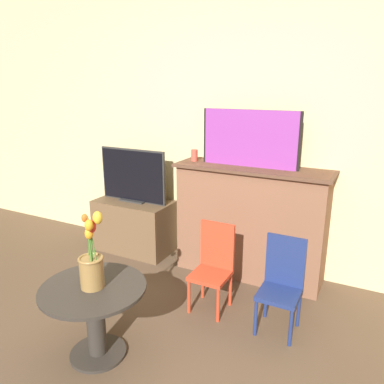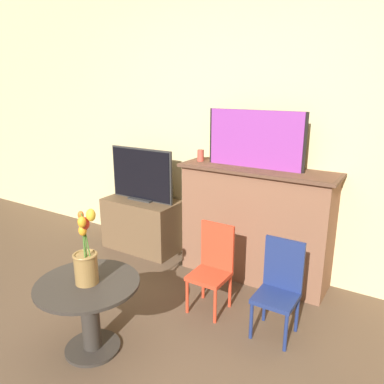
{
  "view_description": "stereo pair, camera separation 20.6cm",
  "coord_description": "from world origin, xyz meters",
  "views": [
    {
      "loc": [
        1.15,
        -0.99,
        1.63
      ],
      "look_at": [
        -0.04,
        1.29,
        0.89
      ],
      "focal_mm": 35.0,
      "sensor_mm": 36.0,
      "label": 1
    },
    {
      "loc": [
        1.33,
        -0.89,
        1.63
      ],
      "look_at": [
        -0.04,
        1.29,
        0.89
      ],
      "focal_mm": 35.0,
      "sensor_mm": 36.0,
      "label": 2
    }
  ],
  "objects": [
    {
      "name": "side_table",
      "position": [
        -0.28,
        0.49,
        0.31
      ],
      "size": [
        0.63,
        0.63,
        0.48
      ],
      "color": "#332D28",
      "rests_on": "ground"
    },
    {
      "name": "vase_tulips",
      "position": [
        -0.28,
        0.49,
        0.63
      ],
      "size": [
        0.21,
        0.17,
        0.48
      ],
      "color": "olive",
      "rests_on": "side_table"
    },
    {
      "name": "tv_stand",
      "position": [
        -0.99,
        1.87,
        0.26
      ],
      "size": [
        0.77,
        0.42,
        0.52
      ],
      "color": "brown",
      "rests_on": "ground"
    },
    {
      "name": "chair_red",
      "position": [
        0.13,
        1.31,
        0.35
      ],
      "size": [
        0.27,
        0.27,
        0.65
      ],
      "color": "red",
      "rests_on": "ground"
    },
    {
      "name": "painting",
      "position": [
        0.16,
        1.92,
        1.2
      ],
      "size": [
        0.82,
        0.03,
        0.46
      ],
      "color": "black",
      "rests_on": "fireplace_mantel"
    },
    {
      "name": "mantel_candle",
      "position": [
        -0.34,
        1.92,
        1.02
      ],
      "size": [
        0.06,
        0.06,
        0.1
      ],
      "color": "#CC4C3D",
      "rests_on": "fireplace_mantel"
    },
    {
      "name": "tv_monitor",
      "position": [
        -0.99,
        1.88,
        0.77
      ],
      "size": [
        0.72,
        0.12,
        0.52
      ],
      "color": "#2D2D2D",
      "rests_on": "tv_stand"
    },
    {
      "name": "wall_back",
      "position": [
        0.0,
        2.13,
        1.35
      ],
      "size": [
        8.0,
        0.06,
        2.7
      ],
      "color": "beige",
      "rests_on": "ground"
    },
    {
      "name": "fireplace_mantel",
      "position": [
        0.2,
        1.92,
        0.5
      ],
      "size": [
        1.31,
        0.4,
        0.97
      ],
      "color": "brown",
      "rests_on": "ground"
    },
    {
      "name": "chair_blue",
      "position": [
        0.65,
        1.29,
        0.35
      ],
      "size": [
        0.27,
        0.27,
        0.65
      ],
      "color": "navy",
      "rests_on": "ground"
    }
  ]
}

